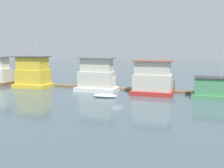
# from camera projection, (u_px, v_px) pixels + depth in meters

# --- Properties ---
(ground_plane) EXTENTS (200.00, 200.00, 0.00)m
(ground_plane) POSITION_uv_depth(u_px,v_px,m) (114.00, 92.00, 39.29)
(ground_plane) COLOR #475B66
(dock_walkway) EXTENTS (59.60, 1.84, 0.30)m
(dock_walkway) POSITION_uv_depth(u_px,v_px,m) (119.00, 88.00, 41.81)
(dock_walkway) COLOR brown
(dock_walkway) RESTS_ON ground_plane
(houseboat_yellow) EXTENTS (6.07, 4.09, 9.05)m
(houseboat_yellow) POSITION_uv_depth(u_px,v_px,m) (33.00, 73.00, 43.59)
(houseboat_yellow) COLOR gold
(houseboat_yellow) RESTS_ON ground_plane
(houseboat_white) EXTENTS (6.58, 3.55, 5.38)m
(houseboat_white) POSITION_uv_depth(u_px,v_px,m) (97.00, 77.00, 39.65)
(houseboat_white) COLOR white
(houseboat_white) RESTS_ON ground_plane
(houseboat_red) EXTENTS (6.06, 3.64, 5.08)m
(houseboat_red) POSITION_uv_depth(u_px,v_px,m) (152.00, 79.00, 36.68)
(houseboat_red) COLOR red
(houseboat_red) RESTS_ON ground_plane
(houseboat_green) EXTENTS (6.09, 3.72, 6.89)m
(houseboat_green) POSITION_uv_depth(u_px,v_px,m) (215.00, 89.00, 34.12)
(houseboat_green) COLOR #4C9360
(houseboat_green) RESTS_ON ground_plane
(dinghy_white) EXTENTS (3.57, 1.85, 0.49)m
(dinghy_white) POSITION_uv_depth(u_px,v_px,m) (105.00, 96.00, 35.06)
(dinghy_white) COLOR white
(dinghy_white) RESTS_ON ground_plane
(mooring_post_near_left) EXTENTS (0.21, 0.21, 2.01)m
(mooring_post_near_left) POSITION_uv_depth(u_px,v_px,m) (174.00, 87.00, 37.80)
(mooring_post_near_left) COLOR brown
(mooring_post_near_left) RESTS_ON ground_plane
(mooring_post_far_right) EXTENTS (0.21, 0.21, 1.37)m
(mooring_post_far_right) POSITION_uv_depth(u_px,v_px,m) (26.00, 82.00, 45.98)
(mooring_post_far_right) COLOR #846B4C
(mooring_post_far_right) RESTS_ON ground_plane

